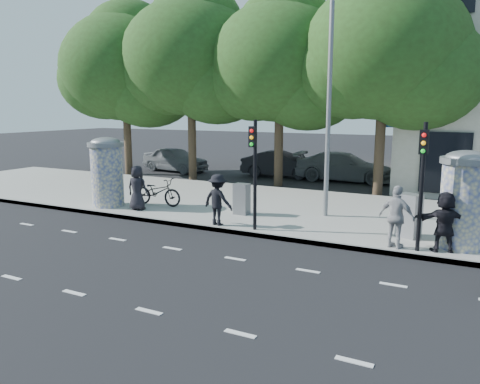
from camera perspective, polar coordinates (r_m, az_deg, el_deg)
The scene contains 24 objects.
ground at distance 11.22m, azimuth -3.98°, elevation -10.16°, with size 120.00×120.00×0.00m, color black.
sidewalk at distance 17.78m, azimuth 8.63°, elevation -2.31°, with size 40.00×8.00×0.15m, color gray.
curb at distance 14.20m, azimuth 3.48°, elevation -5.42°, with size 40.00×0.10×0.16m, color slate.
lane_dash_near at distance 9.55m, azimuth -11.04°, elevation -14.09°, with size 32.00×0.12×0.01m, color silver.
lane_dash_far at distance 12.37m, azimuth -0.59°, elevation -8.16°, with size 32.00×0.12×0.01m, color silver.
ad_column_left at distance 18.65m, azimuth -15.91°, elevation 2.57°, with size 1.36×1.36×2.65m.
ad_column_right at distance 13.88m, azimuth 25.65°, elevation -0.60°, with size 1.36×1.36×2.65m.
traffic_pole_near at distance 14.24m, azimuth 1.76°, elevation 3.49°, with size 0.22×0.31×3.40m.
traffic_pole_far at distance 12.94m, azimuth 21.33°, elevation 2.10°, with size 0.22×0.31×3.40m.
street_lamp at distance 16.32m, azimuth 10.81°, elevation 13.19°, with size 0.25×0.93×8.00m.
tree_far_left at distance 28.42m, azimuth -13.89°, elevation 14.58°, with size 7.20×7.20×9.26m.
tree_mid_left at distance 25.75m, azimuth -6.04°, elevation 15.98°, with size 7.20×7.20×9.57m.
tree_near_left at distance 23.56m, azimuth 4.88°, elevation 15.48°, with size 6.80×6.80×8.97m.
tree_center at distance 21.78m, azimuth 17.23°, elevation 16.16°, with size 7.00×7.00×9.30m.
ped_a at distance 17.71m, azimuth -12.41°, elevation 0.49°, with size 0.81×0.53×1.65m, color black.
ped_d at distance 15.09m, azimuth -2.71°, elevation -0.94°, with size 1.07×0.62×1.66m, color black.
ped_e at distance 13.28m, azimuth 18.56°, elevation -2.91°, with size 1.01×0.57×1.72m, color #9D9DA0.
ped_f at distance 13.39m, azimuth 23.65°, elevation -3.35°, with size 1.50×0.54×1.62m, color black.
bicycle at distance 18.42m, azimuth -10.03°, elevation 0.04°, with size 2.06×0.72×1.08m, color black.
cabinet_left at distance 16.63m, azimuth 0.20°, elevation -0.86°, with size 0.53×0.38×1.10m, color slate.
cabinet_right at distance 14.55m, azimuth 19.92°, elevation -2.73°, with size 0.62×0.45×1.29m, color gray.
car_left at distance 29.27m, azimuth -7.91°, elevation 3.98°, with size 4.40×1.77×1.50m, color slate.
car_mid at distance 26.72m, azimuth 5.03°, elevation 3.39°, with size 4.43×1.54×1.46m, color black.
car_right at distance 25.83m, azimuth 12.58°, elevation 3.03°, with size 5.26×2.14×1.53m, color slate.
Camera 1 is at (5.48, -8.97, 3.91)m, focal length 35.00 mm.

